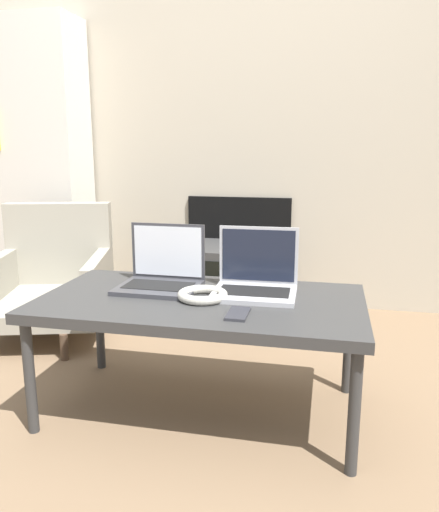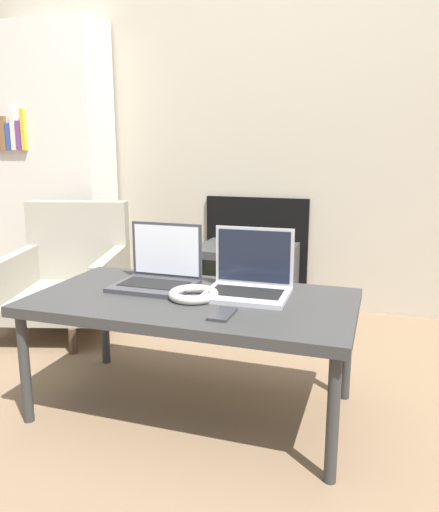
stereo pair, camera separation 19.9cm
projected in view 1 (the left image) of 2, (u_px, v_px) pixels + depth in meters
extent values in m
plane|color=#7A6047|center=(171.00, 472.00, 1.47)|extent=(14.00, 14.00, 0.00)
cube|color=#B7AD99|center=(260.00, 83.00, 2.86)|extent=(7.00, 0.06, 2.60)
cube|color=black|center=(239.00, 250.00, 3.05)|extent=(0.63, 0.03, 0.65)
cube|color=#333333|center=(201.00, 303.00, 1.73)|extent=(1.11, 0.60, 0.04)
cylinder|color=#333333|center=(30.00, 378.00, 1.64)|extent=(0.04, 0.04, 0.39)
cylinder|color=#333333|center=(354.00, 413.00, 1.42)|extent=(0.04, 0.04, 0.39)
cylinder|color=#333333|center=(100.00, 325.00, 2.13)|extent=(0.04, 0.04, 0.39)
cylinder|color=#333333|center=(348.00, 345.00, 1.92)|extent=(0.04, 0.04, 0.39)
cube|color=#38383D|center=(159.00, 288.00, 1.83)|extent=(0.29, 0.24, 0.02)
cube|color=black|center=(159.00, 285.00, 1.82)|extent=(0.25, 0.13, 0.00)
cube|color=#38383D|center=(168.00, 251.00, 1.91)|extent=(0.29, 0.01, 0.21)
cube|color=white|center=(168.00, 251.00, 1.91)|extent=(0.27, 0.01, 0.19)
cube|color=#B2B2B7|center=(254.00, 294.00, 1.75)|extent=(0.30, 0.24, 0.02)
cube|color=black|center=(254.00, 291.00, 1.75)|extent=(0.25, 0.14, 0.00)
cube|color=#B2B2B7|center=(258.00, 255.00, 1.84)|extent=(0.29, 0.01, 0.21)
cube|color=black|center=(258.00, 255.00, 1.83)|extent=(0.27, 0.01, 0.19)
torus|color=beige|center=(203.00, 295.00, 1.71)|extent=(0.17, 0.17, 0.03)
cube|color=#333338|center=(238.00, 314.00, 1.55)|extent=(0.06, 0.13, 0.01)
cube|color=#383838|center=(231.00, 280.00, 2.86)|extent=(0.54, 0.44, 0.39)
cube|color=black|center=(223.00, 290.00, 2.65)|extent=(0.44, 0.01, 0.31)
cube|color=gray|center=(50.00, 304.00, 2.53)|extent=(0.72, 0.79, 0.08)
cube|color=gray|center=(60.00, 243.00, 2.75)|extent=(0.57, 0.25, 0.44)
cube|color=gray|center=(98.00, 276.00, 2.52)|extent=(0.22, 0.59, 0.20)
cylinder|color=#4C3828|center=(64.00, 347.00, 2.24)|extent=(0.04, 0.04, 0.12)
cylinder|color=#4C3828|center=(41.00, 303.00, 2.87)|extent=(0.04, 0.04, 0.12)
cylinder|color=#4C3828|center=(116.00, 309.00, 2.77)|extent=(0.04, 0.04, 0.12)
cube|color=silver|center=(26.00, 164.00, 3.06)|extent=(0.75, 0.30, 1.68)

